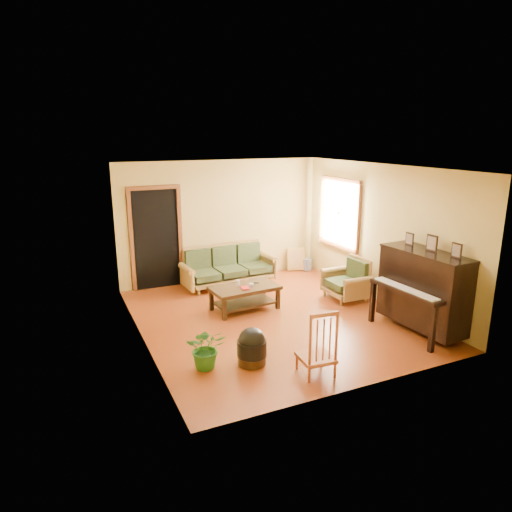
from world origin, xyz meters
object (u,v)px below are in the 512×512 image
red_chair (316,341)px  ceramic_crock (307,264)px  potted_plant (207,348)px  sofa (229,266)px  piano (425,291)px  armchair (346,279)px  footstool (252,350)px  coffee_table (245,298)px

red_chair → ceramic_crock: bearing=65.4°
potted_plant → sofa: bearing=63.7°
sofa → red_chair: size_ratio=2.10×
piano → ceramic_crock: piano is taller
armchair → ceramic_crock: bearing=80.0°
footstool → red_chair: 0.94m
piano → ceramic_crock: size_ratio=5.50×
piano → potted_plant: size_ratio=2.51×
sofa → potted_plant: 3.58m
potted_plant → coffee_table: bearing=53.2°
armchair → potted_plant: armchair is taller
sofa → armchair: bearing=-48.9°
footstool → potted_plant: bearing=166.4°
sofa → footstool: size_ratio=4.73×
sofa → footstool: bearing=-110.2°
footstool → potted_plant: size_ratio=0.69×
piano → footstool: bearing=174.9°
footstool → coffee_table: bearing=69.5°
coffee_table → ceramic_crock: bearing=36.1°
piano → footstool: 3.05m
footstool → piano: bearing=-2.1°
armchair → piano: (0.30, -1.73, 0.26)m
sofa → footstool: 3.50m
armchair → ceramic_crock: size_ratio=2.96×
coffee_table → potted_plant: (-1.33, -1.78, 0.08)m
armchair → red_chair: bearing=-132.9°
sofa → coffee_table: bearing=-104.2°
piano → red_chair: piano is taller
piano → red_chair: size_ratio=1.60×
red_chair → footstool: bearing=142.8°
armchair → potted_plant: size_ratio=1.35×
ceramic_crock → potted_plant: bearing=-136.5°
footstool → armchair: bearing=30.8°
armchair → ceramic_crock: 2.05m
red_chair → armchair: bearing=52.3°
red_chair → ceramic_crock: red_chair is taller
sofa → footstool: sofa is taller
footstool → red_chair: red_chair is taller
red_chair → sofa: bearing=90.5°
coffee_table → footstool: coffee_table is taller
red_chair → potted_plant: size_ratio=1.57×
coffee_table → piano: piano is taller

